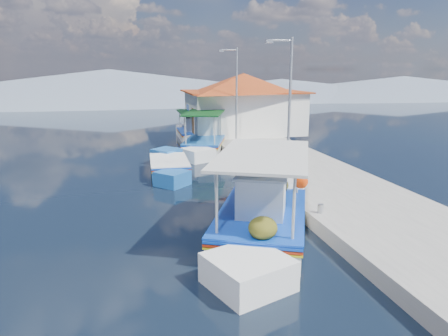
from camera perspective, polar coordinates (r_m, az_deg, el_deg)
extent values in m
plane|color=black|center=(15.92, -4.20, -5.42)|extent=(160.00, 160.00, 0.00)
cube|color=#A4A199|center=(22.97, 8.04, 1.06)|extent=(5.00, 44.00, 0.50)
cylinder|color=#A5A8AD|center=(14.10, 13.28, -5.51)|extent=(0.20, 0.20, 0.30)
cylinder|color=#A5A8AD|center=(18.51, 6.46, -0.66)|extent=(0.20, 0.20, 0.30)
cylinder|color=#A5A8AD|center=(24.11, 1.69, 2.75)|extent=(0.20, 0.20, 0.30)
cylinder|color=#A5A8AD|center=(29.86, -1.27, 4.85)|extent=(0.20, 0.20, 0.30)
cube|color=white|center=(13.22, 5.29, -8.33)|extent=(4.37, 5.59, 1.09)
cube|color=white|center=(15.60, -2.99, -4.29)|extent=(2.34, 2.34, 1.21)
cube|color=white|center=(11.31, 16.66, -12.82)|extent=(2.28, 2.28, 1.03)
cube|color=#0E3FB7|center=(13.04, 5.33, -6.27)|extent=(4.50, 5.75, 0.07)
cube|color=#AE280E|center=(13.07, 5.33, -6.65)|extent=(4.50, 5.75, 0.06)
cube|color=#CBC916|center=(13.10, 5.32, -6.98)|extent=(4.50, 5.75, 0.05)
cube|color=#0E3FB7|center=(13.01, 5.34, -5.93)|extent=(4.50, 5.72, 0.06)
cube|color=brown|center=(13.03, 5.34, -6.08)|extent=(4.14, 5.41, 0.06)
cube|color=white|center=(12.59, 6.47, -3.77)|extent=(1.88, 1.94, 1.26)
cube|color=silver|center=(12.41, 6.55, -0.88)|extent=(2.05, 2.09, 0.07)
cylinder|color=beige|center=(13.72, -3.66, -1.01)|extent=(0.08, 0.08, 1.84)
cylinder|color=beige|center=(14.91, 2.79, 0.19)|extent=(0.08, 0.08, 1.84)
cylinder|color=beige|center=(10.65, 9.14, -5.49)|extent=(0.08, 0.08, 1.84)
cylinder|color=beige|center=(12.14, 15.73, -3.44)|extent=(0.08, 0.08, 1.84)
cube|color=silver|center=(12.53, 5.52, 1.87)|extent=(4.48, 5.64, 0.08)
ellipsoid|color=#424713|center=(13.81, -0.59, -3.44)|extent=(0.87, 0.96, 0.66)
ellipsoid|color=#424713|center=(14.73, 0.56, -2.55)|extent=(0.74, 0.81, 0.55)
ellipsoid|color=#424713|center=(11.77, 13.12, -7.05)|extent=(0.78, 0.86, 0.59)
sphere|color=#FD3F08|center=(14.01, 6.94, -1.02)|extent=(0.46, 0.46, 0.46)
cube|color=white|center=(26.35, -2.75, 2.76)|extent=(3.38, 4.54, 1.03)
cube|color=white|center=(28.69, -5.43, 3.87)|extent=(2.10, 2.10, 1.14)
cube|color=white|center=(24.13, 0.34, 1.77)|extent=(2.04, 2.04, 0.98)
cube|color=#0E3FB7|center=(26.26, -2.76, 3.79)|extent=(3.48, 4.67, 0.07)
cube|color=#AE280E|center=(26.28, -2.76, 3.60)|extent=(3.48, 4.67, 0.05)
cube|color=#CBC916|center=(26.29, -2.75, 3.44)|extent=(3.48, 4.67, 0.04)
cube|color=#1C5CAA|center=(26.25, -2.76, 3.95)|extent=(3.48, 4.64, 0.05)
cube|color=brown|center=(26.26, -2.76, 3.88)|extent=(3.18, 4.41, 0.05)
cylinder|color=beige|center=(27.22, -6.16, 6.02)|extent=(0.08, 0.08, 1.74)
cylinder|color=beige|center=(28.02, -2.94, 6.29)|extent=(0.08, 0.08, 1.74)
cylinder|color=beige|center=(24.23, -2.60, 5.16)|extent=(0.08, 0.08, 1.74)
cylinder|color=beige|center=(25.13, 0.88, 5.47)|extent=(0.08, 0.08, 1.74)
cube|color=#0B3913|center=(26.02, -2.80, 7.67)|extent=(3.48, 4.57, 0.08)
cube|color=#1C5CAA|center=(20.98, -7.61, -0.21)|extent=(1.91, 3.45, 0.94)
cube|color=#1C5CAA|center=(23.15, -8.39, 1.37)|extent=(1.82, 1.82, 1.04)
cube|color=#1C5CAA|center=(18.88, -6.69, -1.74)|extent=(1.77, 1.77, 0.89)
cube|color=#0E3FB7|center=(20.89, -7.64, 0.96)|extent=(1.97, 3.56, 0.06)
cube|color=#AE280E|center=(20.90, -7.64, 0.75)|extent=(1.97, 3.56, 0.05)
cube|color=#CBC916|center=(20.92, -7.63, 0.56)|extent=(1.97, 3.56, 0.04)
cube|color=white|center=(20.87, -7.65, 1.15)|extent=(1.99, 3.52, 0.05)
cube|color=brown|center=(20.88, -7.65, 1.07)|extent=(1.77, 3.38, 0.05)
cube|color=white|center=(31.33, -4.44, 4.39)|extent=(1.95, 3.68, 0.86)
cube|color=white|center=(33.69, -5.14, 5.21)|extent=(1.94, 1.94, 0.95)
cube|color=white|center=(29.03, -3.65, 3.68)|extent=(1.89, 1.89, 0.82)
cube|color=#0E3FB7|center=(31.27, -4.45, 5.12)|extent=(2.01, 3.79, 0.05)
cube|color=#AE280E|center=(31.28, -4.45, 4.98)|extent=(2.01, 3.79, 0.05)
cube|color=#CBC916|center=(31.29, -4.45, 4.87)|extent=(2.01, 3.79, 0.04)
cube|color=#0E3FB7|center=(31.26, -4.45, 5.23)|extent=(2.03, 3.75, 0.05)
cube|color=brown|center=(31.26, -4.45, 5.18)|extent=(1.80, 3.61, 0.05)
cube|color=white|center=(30.93, -4.38, 6.02)|extent=(1.06, 1.19, 1.00)
cube|color=silver|center=(30.87, -4.40, 6.98)|extent=(1.16, 1.29, 0.05)
cylinder|color=beige|center=(32.56, -6.26, 6.76)|extent=(0.06, 0.06, 1.45)
cylinder|color=beige|center=(32.80, -3.61, 6.87)|extent=(0.06, 0.06, 1.45)
cylinder|color=beige|center=(29.54, -5.44, 6.09)|extent=(0.06, 0.06, 1.45)
cylinder|color=beige|center=(29.81, -2.53, 6.21)|extent=(0.06, 0.06, 1.45)
cube|color=#0B3913|center=(31.09, -4.50, 7.83)|extent=(2.05, 3.68, 0.06)
cube|color=white|center=(31.23, 2.69, 7.72)|extent=(8.00, 6.00, 3.00)
cube|color=#A73417|center=(31.11, 2.72, 10.56)|extent=(8.64, 6.48, 0.10)
pyramid|color=#A73417|center=(31.08, 2.73, 11.76)|extent=(10.49, 10.49, 1.40)
cube|color=brown|center=(29.46, -4.30, 6.37)|extent=(0.06, 1.00, 2.00)
cube|color=#0E3FB7|center=(31.86, -5.03, 7.98)|extent=(0.06, 1.20, 0.90)
cylinder|color=#A5A8AD|center=(18.31, 9.08, 8.17)|extent=(0.12, 0.12, 6.00)
cylinder|color=#A5A8AD|center=(18.09, 7.89, 17.18)|extent=(1.00, 0.08, 0.08)
cube|color=#A5A8AD|center=(17.92, 6.32, 17.10)|extent=(0.30, 0.14, 0.14)
cylinder|color=#A5A8AD|center=(26.84, 1.75, 9.99)|extent=(0.12, 0.12, 6.00)
cylinder|color=#A5A8AD|center=(26.69, 0.71, 16.10)|extent=(1.00, 0.08, 0.08)
cube|color=#A5A8AD|center=(26.57, -0.38, 16.00)|extent=(0.30, 0.14, 0.14)
cone|color=slate|center=(70.99, -15.66, 10.88)|extent=(96.00, 96.00, 5.50)
cone|color=slate|center=(76.04, 8.00, 10.74)|extent=(76.80, 76.80, 3.80)
cone|color=slate|center=(88.15, 23.61, 10.26)|extent=(89.60, 89.60, 4.20)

